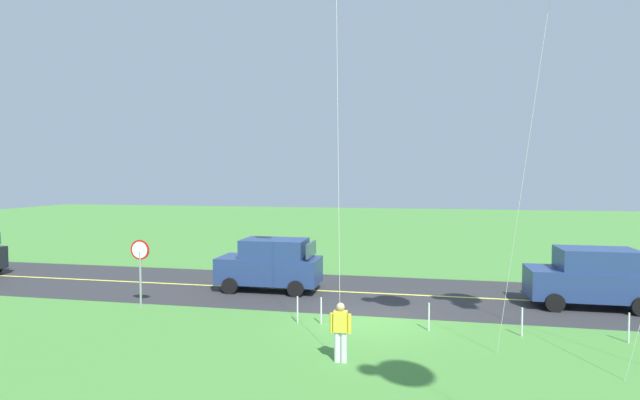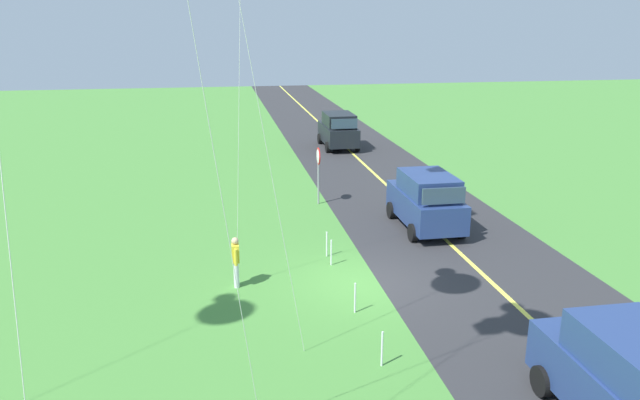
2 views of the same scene
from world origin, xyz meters
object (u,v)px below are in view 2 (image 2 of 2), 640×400
(stop_sign, at_px, (318,165))
(car_parked_west_near, at_px, (631,383))
(car_suv_foreground, at_px, (426,200))
(car_parked_east_far, at_px, (338,130))
(person_adult_near, at_px, (236,260))

(stop_sign, bearing_deg, car_parked_west_near, -168.88)
(car_parked_west_near, bearing_deg, stop_sign, 11.12)
(car_suv_foreground, xyz_separation_m, car_parked_east_far, (16.20, 0.18, 0.00))
(car_suv_foreground, height_order, stop_sign, stop_sign)
(car_parked_east_far, distance_m, stop_sign, 12.63)
(car_parked_west_near, height_order, person_adult_near, car_parked_west_near)
(car_suv_foreground, xyz_separation_m, stop_sign, (4.05, 3.58, 0.65))
(car_parked_east_far, bearing_deg, stop_sign, 164.38)
(car_parked_west_near, bearing_deg, person_adult_near, 40.85)
(car_suv_foreground, relative_size, stop_sign, 1.72)
(car_parked_east_far, relative_size, stop_sign, 1.72)
(car_suv_foreground, relative_size, person_adult_near, 2.75)
(car_parked_east_far, bearing_deg, car_suv_foreground, -179.35)
(stop_sign, bearing_deg, car_parked_east_far, -15.62)
(car_suv_foreground, relative_size, car_parked_east_far, 1.00)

